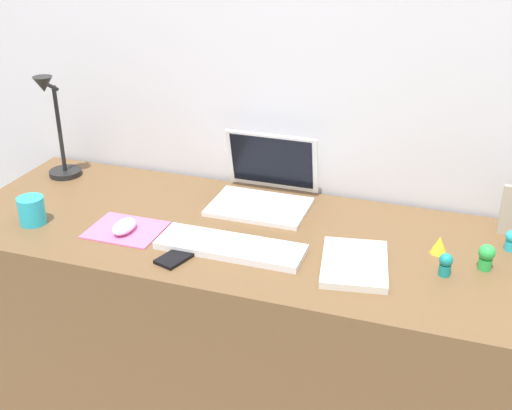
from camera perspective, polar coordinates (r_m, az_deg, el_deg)
The scene contains 14 objects.
back_wall at distance 2.17m, azimuth 3.79°, elevation 2.14°, with size 3.07×0.05×1.52m, color silver.
desk at distance 2.07m, azimuth 0.74°, elevation -11.67°, with size 1.87×0.65×0.74m, color brown.
laptop at distance 2.04m, azimuth 0.80°, elevation 1.68°, with size 0.30×0.26×0.21m.
keyboard at distance 1.78m, azimuth -2.25°, elevation -3.70°, with size 0.41×0.13×0.02m, color white.
mousepad at distance 1.92m, azimuth -11.38°, elevation -2.16°, with size 0.21×0.17×0.00m, color pink.
mouse at distance 1.90m, azimuth -11.52°, elevation -1.86°, with size 0.06×0.10×0.03m, color white.
cell_phone at distance 1.76m, azimuth -6.85°, elevation -4.46°, with size 0.06×0.13×0.01m, color black.
desk_lamp at distance 2.28m, azimuth -17.23°, elevation 6.33°, with size 0.11×0.14×0.36m.
notebook_pad at distance 1.72m, azimuth 8.66°, elevation -5.14°, with size 0.17×0.24×0.02m, color silver.
coffee_mug at distance 2.02m, azimuth -19.14°, elevation -0.47°, with size 0.08×0.08×0.08m, color #28B7CC.
toy_figurine_yellow at distance 1.83m, azimuth 15.83°, elevation -3.39°, with size 0.05×0.05×0.05m, color yellow.
toy_figurine_green at distance 1.78m, azimuth 19.61°, elevation -4.25°, with size 0.04×0.04×0.07m.
toy_figurine_cyan at distance 1.90m, azimuth 21.55°, elevation -2.86°, with size 0.03×0.03×0.06m.
toy_figurine_teal at distance 1.73m, azimuth 16.34°, elevation -4.99°, with size 0.04×0.04×0.06m.
Camera 1 is at (0.50, -1.56, 1.63)m, focal length 45.45 mm.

